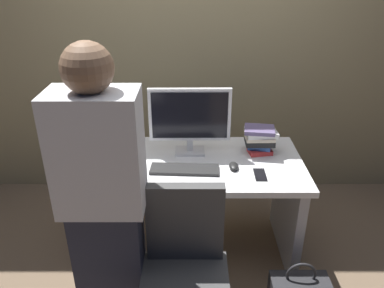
# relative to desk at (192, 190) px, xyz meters

# --- Properties ---
(ground_plane) EXTENTS (9.00, 9.00, 0.00)m
(ground_plane) POSITION_rel_desk_xyz_m (0.00, 0.00, -0.50)
(ground_plane) COLOR brown
(wall_back) EXTENTS (6.40, 0.10, 3.00)m
(wall_back) POSITION_rel_desk_xyz_m (0.00, 0.92, 1.00)
(wall_back) COLOR #8C7F5B
(wall_back) RESTS_ON ground
(desk) EXTENTS (1.46, 0.74, 0.73)m
(desk) POSITION_rel_desk_xyz_m (0.00, 0.00, 0.00)
(desk) COLOR white
(desk) RESTS_ON ground
(office_chair) EXTENTS (0.52, 0.52, 0.94)m
(office_chair) POSITION_rel_desk_xyz_m (-0.04, -0.77, -0.08)
(office_chair) COLOR black
(office_chair) RESTS_ON ground
(person_at_desk) EXTENTS (0.40, 0.24, 1.64)m
(person_at_desk) POSITION_rel_desk_xyz_m (-0.42, -0.68, 0.34)
(person_at_desk) COLOR #262838
(person_at_desk) RESTS_ON ground
(monitor) EXTENTS (0.54, 0.14, 0.46)m
(monitor) POSITION_rel_desk_xyz_m (-0.01, 0.13, 0.48)
(monitor) COLOR silver
(monitor) RESTS_ON desk
(keyboard) EXTENTS (0.44, 0.15, 0.02)m
(keyboard) POSITION_rel_desk_xyz_m (-0.05, -0.13, 0.23)
(keyboard) COLOR #262626
(keyboard) RESTS_ON desk
(mouse) EXTENTS (0.06, 0.10, 0.03)m
(mouse) POSITION_rel_desk_xyz_m (0.26, -0.10, 0.24)
(mouse) COLOR black
(mouse) RESTS_ON desk
(cup_near_keyboard) EXTENTS (0.07, 0.07, 0.10)m
(cup_near_keyboard) POSITION_rel_desk_xyz_m (-0.44, -0.11, 0.27)
(cup_near_keyboard) COLOR white
(cup_near_keyboard) RESTS_ON desk
(book_stack) EXTENTS (0.23, 0.19, 0.18)m
(book_stack) POSITION_rel_desk_xyz_m (0.46, 0.13, 0.33)
(book_stack) COLOR red
(book_stack) RESTS_ON desk
(cell_phone) EXTENTS (0.07, 0.15, 0.01)m
(cell_phone) POSITION_rel_desk_xyz_m (0.42, -0.18, 0.23)
(cell_phone) COLOR black
(cell_phone) RESTS_ON desk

